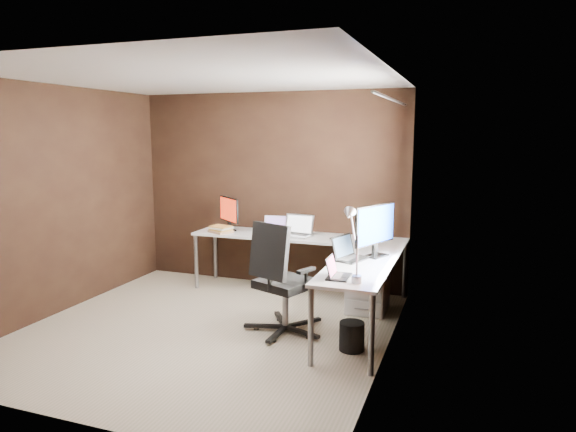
{
  "coord_description": "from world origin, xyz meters",
  "views": [
    {
      "loc": [
        2.46,
        -4.39,
        1.98
      ],
      "look_at": [
        0.55,
        0.95,
        1.06
      ],
      "focal_mm": 32.0,
      "sensor_mm": 36.0,
      "label": 1
    }
  ],
  "objects_px": {
    "book_stack": "(221,229)",
    "laptop_black_big": "(348,254)",
    "drawer_pedestal": "(368,284)",
    "wastebasket": "(352,336)",
    "laptop_black_small": "(336,273)",
    "monitor_right": "(375,227)",
    "desk_lamp": "(352,235)",
    "laptop_silver": "(297,231)",
    "office_chair": "(283,300)",
    "monitor_left": "(229,212)",
    "laptop_white": "(275,229)"
  },
  "relations": [
    {
      "from": "book_stack",
      "to": "laptop_black_big",
      "type": "bearing_deg",
      "value": -23.82
    },
    {
      "from": "drawer_pedestal",
      "to": "wastebasket",
      "type": "distance_m",
      "value": 1.14
    },
    {
      "from": "drawer_pedestal",
      "to": "laptop_black_small",
      "type": "height_order",
      "value": "laptop_black_small"
    },
    {
      "from": "monitor_right",
      "to": "desk_lamp",
      "type": "distance_m",
      "value": 0.95
    },
    {
      "from": "monitor_right",
      "to": "laptop_black_small",
      "type": "bearing_deg",
      "value": -167.07
    },
    {
      "from": "laptop_black_small",
      "to": "wastebasket",
      "type": "bearing_deg",
      "value": -34.77
    },
    {
      "from": "laptop_silver",
      "to": "wastebasket",
      "type": "xyz_separation_m",
      "value": [
        1.03,
        -1.48,
        -0.65
      ]
    },
    {
      "from": "desk_lamp",
      "to": "office_chair",
      "type": "distance_m",
      "value": 1.19
    },
    {
      "from": "drawer_pedestal",
      "to": "book_stack",
      "type": "relative_size",
      "value": 1.77
    },
    {
      "from": "drawer_pedestal",
      "to": "monitor_right",
      "type": "xyz_separation_m",
      "value": [
        0.13,
        -0.4,
        0.73
      ]
    },
    {
      "from": "drawer_pedestal",
      "to": "monitor_right",
      "type": "distance_m",
      "value": 0.84
    },
    {
      "from": "wastebasket",
      "to": "laptop_black_big",
      "type": "bearing_deg",
      "value": 108.04
    },
    {
      "from": "book_stack",
      "to": "desk_lamp",
      "type": "distance_m",
      "value": 2.58
    },
    {
      "from": "monitor_right",
      "to": "laptop_silver",
      "type": "xyz_separation_m",
      "value": [
        -1.1,
        0.76,
        -0.25
      ]
    },
    {
      "from": "monitor_left",
      "to": "laptop_white",
      "type": "distance_m",
      "value": 0.66
    },
    {
      "from": "desk_lamp",
      "to": "office_chair",
      "type": "height_order",
      "value": "desk_lamp"
    },
    {
      "from": "book_stack",
      "to": "desk_lamp",
      "type": "relative_size",
      "value": 0.53
    },
    {
      "from": "laptop_black_small",
      "to": "book_stack",
      "type": "bearing_deg",
      "value": 49.38
    },
    {
      "from": "monitor_right",
      "to": "laptop_black_small",
      "type": "xyz_separation_m",
      "value": [
        -0.18,
        -0.9,
        -0.26
      ]
    },
    {
      "from": "laptop_white",
      "to": "laptop_black_big",
      "type": "bearing_deg",
      "value": -49.8
    },
    {
      "from": "laptop_white",
      "to": "laptop_silver",
      "type": "distance_m",
      "value": 0.31
    },
    {
      "from": "laptop_white",
      "to": "office_chair",
      "type": "relative_size",
      "value": 0.3
    },
    {
      "from": "laptop_silver",
      "to": "desk_lamp",
      "type": "height_order",
      "value": "desk_lamp"
    },
    {
      "from": "monitor_left",
      "to": "desk_lamp",
      "type": "distance_m",
      "value": 2.64
    },
    {
      "from": "drawer_pedestal",
      "to": "wastebasket",
      "type": "xyz_separation_m",
      "value": [
        0.07,
        -1.12,
        -0.17
      ]
    },
    {
      "from": "laptop_black_big",
      "to": "laptop_black_small",
      "type": "relative_size",
      "value": 1.5
    },
    {
      "from": "drawer_pedestal",
      "to": "laptop_white",
      "type": "height_order",
      "value": "laptop_white"
    },
    {
      "from": "monitor_right",
      "to": "office_chair",
      "type": "xyz_separation_m",
      "value": [
        -0.81,
        -0.53,
        -0.7
      ]
    },
    {
      "from": "desk_lamp",
      "to": "book_stack",
      "type": "bearing_deg",
      "value": 148.42
    },
    {
      "from": "drawer_pedestal",
      "to": "laptop_black_big",
      "type": "relative_size",
      "value": 1.44
    },
    {
      "from": "laptop_silver",
      "to": "desk_lamp",
      "type": "relative_size",
      "value": 0.64
    },
    {
      "from": "laptop_white",
      "to": "laptop_silver",
      "type": "relative_size",
      "value": 0.84
    },
    {
      "from": "laptop_black_big",
      "to": "office_chair",
      "type": "distance_m",
      "value": 0.8
    },
    {
      "from": "monitor_left",
      "to": "wastebasket",
      "type": "distance_m",
      "value": 2.62
    },
    {
      "from": "monitor_right",
      "to": "laptop_black_small",
      "type": "distance_m",
      "value": 0.95
    },
    {
      "from": "desk_lamp",
      "to": "wastebasket",
      "type": "xyz_separation_m",
      "value": [
        -0.03,
        0.22,
        -1.0
      ]
    },
    {
      "from": "book_stack",
      "to": "wastebasket",
      "type": "relative_size",
      "value": 1.28
    },
    {
      "from": "drawer_pedestal",
      "to": "laptop_silver",
      "type": "xyz_separation_m",
      "value": [
        -0.96,
        0.36,
        0.48
      ]
    },
    {
      "from": "laptop_black_small",
      "to": "office_chair",
      "type": "xyz_separation_m",
      "value": [
        -0.64,
        0.37,
        -0.44
      ]
    },
    {
      "from": "drawer_pedestal",
      "to": "book_stack",
      "type": "xyz_separation_m",
      "value": [
        -1.94,
        0.2,
        0.47
      ]
    },
    {
      "from": "laptop_black_big",
      "to": "wastebasket",
      "type": "bearing_deg",
      "value": -143.57
    },
    {
      "from": "office_chair",
      "to": "book_stack",
      "type": "bearing_deg",
      "value": 159.1
    },
    {
      "from": "laptop_white",
      "to": "wastebasket",
      "type": "height_order",
      "value": "laptop_white"
    },
    {
      "from": "book_stack",
      "to": "laptop_silver",
      "type": "bearing_deg",
      "value": 9.21
    },
    {
      "from": "desk_lamp",
      "to": "laptop_white",
      "type": "bearing_deg",
      "value": 133.58
    },
    {
      "from": "laptop_white",
      "to": "monitor_left",
      "type": "bearing_deg",
      "value": 174.34
    },
    {
      "from": "laptop_silver",
      "to": "desk_lamp",
      "type": "bearing_deg",
      "value": -51.0
    },
    {
      "from": "book_stack",
      "to": "monitor_right",
      "type": "bearing_deg",
      "value": -16.12
    },
    {
      "from": "drawer_pedestal",
      "to": "laptop_black_small",
      "type": "distance_m",
      "value": 1.38
    },
    {
      "from": "drawer_pedestal",
      "to": "monitor_left",
      "type": "distance_m",
      "value": 2.06
    }
  ]
}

